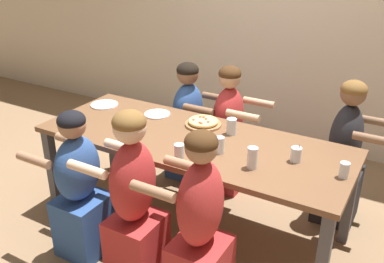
{
  "coord_description": "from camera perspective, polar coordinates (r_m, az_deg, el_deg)",
  "views": [
    {
      "loc": [
        1.41,
        -2.45,
        2.11
      ],
      "look_at": [
        0.0,
        0.0,
        0.81
      ],
      "focal_mm": 40.0,
      "sensor_mm": 36.0,
      "label": 1
    }
  ],
  "objects": [
    {
      "name": "ground_plane",
      "position": [
        3.53,
        0.0,
        -12.06
      ],
      "size": [
        18.0,
        18.0,
        0.0
      ],
      "primitive_type": "plane",
      "color": "#896B4C",
      "rests_on": "ground"
    },
    {
      "name": "dining_table",
      "position": [
        3.16,
        0.0,
        -2.08
      ],
      "size": [
        2.32,
        0.88,
        0.76
      ],
      "color": "brown",
      "rests_on": "ground"
    },
    {
      "name": "pizza_board_main",
      "position": [
        3.33,
        1.5,
        1.21
      ],
      "size": [
        0.28,
        0.28,
        0.05
      ],
      "color": "#996B42",
      "rests_on": "dining_table"
    },
    {
      "name": "empty_plate_a",
      "position": [
        3.81,
        -11.61,
        3.52
      ],
      "size": [
        0.24,
        0.24,
        0.02
      ],
      "color": "white",
      "rests_on": "dining_table"
    },
    {
      "name": "empty_plate_b",
      "position": [
        3.54,
        -4.65,
        2.32
      ],
      "size": [
        0.21,
        0.21,
        0.02
      ],
      "color": "white",
      "rests_on": "dining_table"
    },
    {
      "name": "cocktail_glass_blue",
      "position": [
        2.87,
        13.69,
        -3.09
      ],
      "size": [
        0.07,
        0.07,
        0.12
      ],
      "color": "silver",
      "rests_on": "dining_table"
    },
    {
      "name": "drinking_glass_a",
      "position": [
        2.81,
        1.87,
        -2.5
      ],
      "size": [
        0.08,
        0.08,
        0.13
      ],
      "color": "silver",
      "rests_on": "dining_table"
    },
    {
      "name": "drinking_glass_b",
      "position": [
        3.18,
        5.29,
        0.55
      ],
      "size": [
        0.08,
        0.08,
        0.12
      ],
      "color": "silver",
      "rests_on": "dining_table"
    },
    {
      "name": "drinking_glass_c",
      "position": [
        2.73,
        8.05,
        -3.5
      ],
      "size": [
        0.07,
        0.07,
        0.14
      ],
      "color": "silver",
      "rests_on": "dining_table"
    },
    {
      "name": "drinking_glass_d",
      "position": [
        2.79,
        -1.72,
        -3.03
      ],
      "size": [
        0.07,
        0.07,
        0.12
      ],
      "color": "silver",
      "rests_on": "dining_table"
    },
    {
      "name": "drinking_glass_e",
      "position": [
        2.9,
        3.72,
        -1.95
      ],
      "size": [
        0.06,
        0.06,
        0.12
      ],
      "color": "silver",
      "rests_on": "dining_table"
    },
    {
      "name": "drinking_glass_f",
      "position": [
        2.77,
        19.62,
        -4.97
      ],
      "size": [
        0.06,
        0.06,
        0.1
      ],
      "color": "silver",
      "rests_on": "dining_table"
    },
    {
      "name": "diner_near_midright",
      "position": [
        2.58,
        1.06,
        -13.01
      ],
      "size": [
        0.51,
        0.4,
        1.18
      ],
      "rotation": [
        0.0,
        0.0,
        1.57
      ],
      "color": "#B22D2D",
      "rests_on": "ground"
    },
    {
      "name": "diner_far_midleft",
      "position": [
        3.95,
        -0.5,
        0.76
      ],
      "size": [
        0.51,
        0.4,
        1.11
      ],
      "rotation": [
        0.0,
        0.0,
        -1.57
      ],
      "color": "#2D5193",
      "rests_on": "ground"
    },
    {
      "name": "diner_far_right",
      "position": [
        3.51,
        19.48,
        -3.52
      ],
      "size": [
        0.51,
        0.4,
        1.17
      ],
      "rotation": [
        0.0,
        0.0,
        -1.57
      ],
      "color": "#232328",
      "rests_on": "ground"
    },
    {
      "name": "diner_far_center",
      "position": [
        3.77,
        4.82,
        -0.36
      ],
      "size": [
        0.51,
        0.4,
        1.14
      ],
      "rotation": [
        0.0,
        0.0,
        -1.57
      ],
      "color": "#B22D2D",
      "rests_on": "ground"
    },
    {
      "name": "diner_near_midleft",
      "position": [
        3.08,
        -14.72,
        -7.74
      ],
      "size": [
        0.51,
        0.4,
        1.1
      ],
      "rotation": [
        0.0,
        0.0,
        1.57
      ],
      "color": "#2D5193",
      "rests_on": "ground"
    },
    {
      "name": "diner_near_center",
      "position": [
        2.78,
        -7.72,
        -9.57
      ],
      "size": [
        0.51,
        0.4,
        1.19
      ],
      "rotation": [
        0.0,
        0.0,
        1.57
      ],
      "color": "#B22D2D",
      "rests_on": "ground"
    }
  ]
}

